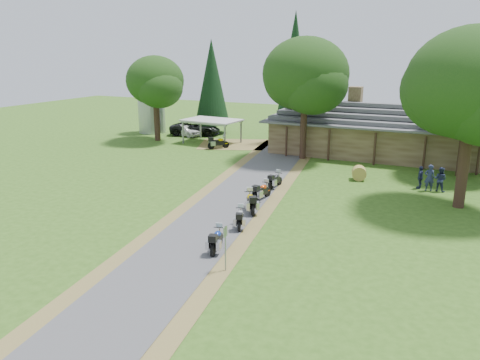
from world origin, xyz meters
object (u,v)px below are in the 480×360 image
at_px(motorcycle_row_b, 240,217).
at_px(motorcycle_carport_a, 218,142).
at_px(car_dark_suv, 195,125).
at_px(hay_bale, 359,173).
at_px(car_white_sedan, 185,129).
at_px(carport, 212,131).
at_px(motorcycle_row_c, 251,201).
at_px(lodge, 384,129).
at_px(motorcycle_row_e, 275,179).
at_px(motorcycle_row_d, 262,190).
at_px(motorcycle_row_a, 217,239).
at_px(silo, 151,106).

height_order(motorcycle_row_b, motorcycle_carport_a, motorcycle_carport_a).
distance_m(car_dark_suv, hay_bale, 24.28).
distance_m(car_white_sedan, car_dark_suv, 1.27).
distance_m(carport, motorcycle_row_c, 22.42).
height_order(carport, car_dark_suv, carport).
xyz_separation_m(car_white_sedan, car_dark_suv, (0.75, 0.97, 0.35)).
xyz_separation_m(lodge, motorcycle_row_e, (-5.29, -14.56, -1.85)).
bearing_deg(motorcycle_row_d, motorcycle_row_c, -164.31).
height_order(car_white_sedan, motorcycle_row_a, car_white_sedan).
relative_size(lodge, motorcycle_row_b, 12.32).
bearing_deg(silo, motorcycle_row_e, -36.06).
distance_m(car_white_sedan, hay_bale, 24.48).
distance_m(motorcycle_row_e, motorcycle_carport_a, 14.61).
bearing_deg(car_dark_suv, car_white_sedan, 122.63).
height_order(lodge, carport, lodge).
height_order(car_white_sedan, motorcycle_row_d, car_white_sedan).
relative_size(motorcycle_row_a, motorcycle_row_e, 1.03).
bearing_deg(motorcycle_row_e, lodge, -14.00).
xyz_separation_m(motorcycle_row_a, motorcycle_row_c, (-0.77, 5.99, 0.07)).
bearing_deg(motorcycle_row_c, motorcycle_row_b, 158.82).
xyz_separation_m(motorcycle_row_c, hay_bale, (4.58, 10.17, -0.15)).
relative_size(car_white_sedan, car_dark_suv, 0.82).
xyz_separation_m(car_white_sedan, motorcycle_row_a, (18.15, -26.97, -0.24)).
distance_m(silo, motorcycle_row_b, 33.19).
height_order(silo, car_dark_suv, silo).
distance_m(motorcycle_row_a, motorcycle_row_b, 3.37).
bearing_deg(lodge, silo, 177.29).
relative_size(silo, motorcycle_row_e, 3.65).
height_order(silo, motorcycle_row_e, silo).
height_order(lodge, car_white_sedan, lodge).
bearing_deg(hay_bale, carport, 153.97).
relative_size(motorcycle_row_b, motorcycle_row_e, 0.99).
height_order(motorcycle_row_a, motorcycle_row_e, motorcycle_row_a).
height_order(motorcycle_row_a, motorcycle_row_c, motorcycle_row_c).
xyz_separation_m(motorcycle_row_d, hay_bale, (4.86, 7.71, -0.12)).
bearing_deg(motorcycle_row_d, motorcycle_row_b, -162.32).
xyz_separation_m(carport, motorcycle_carport_a, (2.01, -2.42, -0.57)).
distance_m(car_white_sedan, motorcycle_row_d, 25.21).
height_order(car_dark_suv, hay_bale, car_dark_suv).
height_order(motorcycle_row_d, motorcycle_row_e, motorcycle_row_d).
distance_m(silo, motorcycle_carport_a, 13.06).
height_order(carport, car_white_sedan, carport).
height_order(carport, motorcycle_row_b, carport).
bearing_deg(motorcycle_row_b, carport, 10.58).
bearing_deg(lodge, motorcycle_row_c, -103.41).
distance_m(lodge, carport, 17.49).
bearing_deg(motorcycle_row_c, car_white_sedan, 8.02).
bearing_deg(motorcycle_row_b, motorcycle_row_e, -14.24).
bearing_deg(motorcycle_row_d, motorcycle_row_e, 13.01).
distance_m(silo, hay_bale, 29.21).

